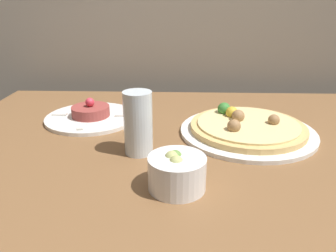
{
  "coord_description": "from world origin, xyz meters",
  "views": [
    {
      "loc": [
        -0.04,
        -0.32,
        1.1
      ],
      "look_at": [
        -0.07,
        0.39,
        0.81
      ],
      "focal_mm": 35.0,
      "sensor_mm": 36.0,
      "label": 1
    }
  ],
  "objects": [
    {
      "name": "small_bowl",
      "position": [
        -0.05,
        0.19,
        0.81
      ],
      "size": [
        0.1,
        0.1,
        0.07
      ],
      "color": "white",
      "rests_on": "dining_table"
    },
    {
      "name": "dining_table",
      "position": [
        0.0,
        0.41,
        0.67
      ],
      "size": [
        1.28,
        0.82,
        0.77
      ],
      "color": "brown",
      "rests_on": "ground_plane"
    },
    {
      "name": "tartare_plate",
      "position": [
        -0.29,
        0.53,
        0.79
      ],
      "size": [
        0.25,
        0.25,
        0.06
      ],
      "color": "white",
      "rests_on": "dining_table"
    },
    {
      "name": "pizza_plate",
      "position": [
        0.13,
        0.45,
        0.79
      ],
      "size": [
        0.34,
        0.34,
        0.06
      ],
      "color": "white",
      "rests_on": "dining_table"
    },
    {
      "name": "drinking_glass",
      "position": [
        -0.13,
        0.33,
        0.84
      ],
      "size": [
        0.06,
        0.06,
        0.14
      ],
      "color": "silver",
      "rests_on": "dining_table"
    }
  ]
}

